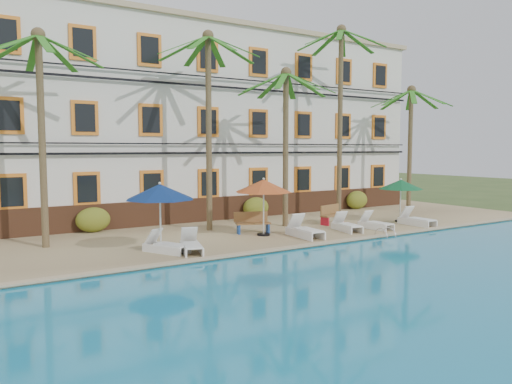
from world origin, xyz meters
TOP-DOWN VIEW (x-y plane):
  - ground at (0.00, 0.00)m, footprint 100.00×100.00m
  - pool_deck at (0.00, 5.00)m, footprint 30.00×12.00m
  - swimming_pool at (0.00, -7.00)m, footprint 26.00×12.00m
  - pool_coping at (0.00, -0.90)m, footprint 30.00×0.35m
  - hotel_building at (0.00, 9.98)m, footprint 25.40×6.44m
  - palm_a at (-9.74, 4.13)m, footprint 4.60×4.60m
  - palm_b at (-2.79, 4.36)m, footprint 4.60×4.60m
  - palm_c at (0.79, 3.50)m, footprint 4.60×4.60m
  - palm_d at (5.02, 4.47)m, footprint 4.60×4.60m
  - palm_e at (10.30, 4.28)m, footprint 4.60×4.60m
  - shrub_left at (-7.36, 6.60)m, footprint 1.50×0.90m
  - shrub_mid at (1.10, 6.60)m, footprint 1.50×0.90m
  - shrub_right at (8.39, 6.60)m, footprint 1.50×0.90m
  - umbrella_blue at (-6.40, 1.13)m, footprint 2.49×2.49m
  - umbrella_red at (-1.49, 1.91)m, footprint 2.45×2.45m
  - umbrella_green at (6.52, 1.57)m, footprint 2.18×2.18m
  - lounger_a at (-6.32, 0.86)m, footprint 1.33×1.83m
  - lounger_b at (-5.55, 0.40)m, footprint 1.14×1.89m
  - lounger_c at (-0.27, 0.67)m, footprint 0.84×2.02m
  - lounger_d at (2.27, 0.89)m, footprint 0.96×1.85m
  - lounger_e at (3.78, 0.62)m, footprint 0.67×1.73m
  - lounger_f at (6.27, 0.35)m, footprint 0.69×1.87m
  - bench_left at (-1.55, 2.66)m, footprint 1.57×0.94m
  - bench_right at (3.08, 2.85)m, footprint 1.57×0.85m
  - pool_ladder at (2.72, -1.00)m, footprint 0.54×0.74m

SIDE VIEW (x-z plane):
  - ground at x=0.00m, z-range 0.00..0.00m
  - swimming_pool at x=0.00m, z-range 0.00..0.20m
  - pool_deck at x=0.00m, z-range 0.00..0.25m
  - pool_ladder at x=2.72m, z-range -0.12..0.62m
  - pool_coping at x=0.00m, z-range 0.25..0.31m
  - lounger_e at x=3.78m, z-range 0.11..0.91m
  - lounger_a at x=-6.32m, z-range 0.11..0.93m
  - lounger_d at x=2.27m, z-range 0.10..0.93m
  - lounger_b at x=-5.55m, z-range 0.10..0.94m
  - lounger_f at x=6.27m, z-range 0.10..0.98m
  - lounger_c at x=-0.27m, z-range 0.09..1.02m
  - bench_left at x=-1.55m, z-range 0.26..1.18m
  - bench_right at x=3.08m, z-range 0.26..1.18m
  - shrub_left at x=-7.36m, z-range 0.25..1.35m
  - shrub_mid at x=1.10m, z-range 0.25..1.35m
  - shrub_right at x=8.39m, z-range 0.25..1.35m
  - umbrella_green at x=6.52m, z-range 1.02..3.20m
  - umbrella_red at x=-1.49m, z-range 1.11..3.56m
  - umbrella_blue at x=-6.40m, z-range 1.13..3.62m
  - palm_e at x=10.30m, z-range 1.36..8.67m
  - palm_c at x=0.79m, z-range 1.37..8.79m
  - hotel_building at x=0.00m, z-range 0.26..10.49m
  - palm_a at x=-9.74m, z-range 1.41..9.42m
  - palm_b at x=-2.79m, z-range 1.47..10.30m
  - palm_d at x=5.02m, z-range 1.54..11.63m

